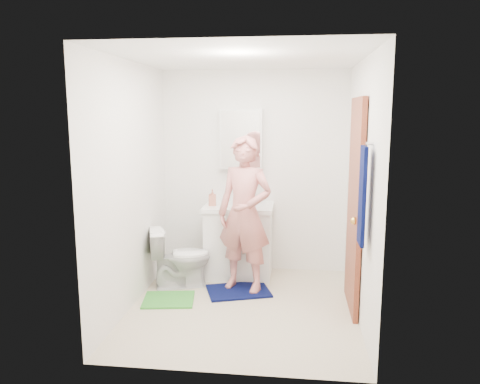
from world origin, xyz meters
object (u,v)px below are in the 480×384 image
object	(u,v)px
towel	(362,196)
soap_dispenser	(212,197)
toothbrush_cup	(250,199)
man	(245,214)
medicine_cabinet	(241,139)
vanity_cabinet	(239,242)
toilet	(180,257)

from	to	relation	value
towel	soap_dispenser	bearing A→B (deg)	136.14
toothbrush_cup	man	bearing A→B (deg)	-90.50
medicine_cabinet	towel	bearing A→B (deg)	-55.39
towel	toothbrush_cup	distance (m)	1.95
soap_dispenser	toothbrush_cup	xyz separation A→B (m)	(0.42, 0.18, -0.05)
vanity_cabinet	toothbrush_cup	bearing A→B (deg)	43.21
medicine_cabinet	toilet	world-z (taller)	medicine_cabinet
vanity_cabinet	man	distance (m)	0.66
toothbrush_cup	man	size ratio (longest dim) A/B	0.07
medicine_cabinet	toothbrush_cup	xyz separation A→B (m)	(0.12, -0.11, -0.70)
towel	soap_dispenser	distance (m)	2.08
soap_dispenser	vanity_cabinet	bearing A→B (deg)	11.82
vanity_cabinet	towel	world-z (taller)	towel
medicine_cabinet	soap_dispenser	world-z (taller)	medicine_cabinet
toilet	vanity_cabinet	bearing A→B (deg)	-73.22
vanity_cabinet	towel	size ratio (longest dim) A/B	1.00
soap_dispenser	toilet	bearing A→B (deg)	-129.89
toilet	toothbrush_cup	xyz separation A→B (m)	(0.72, 0.54, 0.57)
vanity_cabinet	toilet	world-z (taller)	vanity_cabinet
toilet	soap_dispenser	size ratio (longest dim) A/B	3.52
soap_dispenser	toothbrush_cup	world-z (taller)	soap_dispenser
vanity_cabinet	medicine_cabinet	distance (m)	1.22
towel	man	world-z (taller)	man
vanity_cabinet	towel	xyz separation A→B (m)	(1.18, -1.48, 0.85)
medicine_cabinet	toothbrush_cup	bearing A→B (deg)	-41.96
vanity_cabinet	medicine_cabinet	size ratio (longest dim) A/B	1.14
toothbrush_cup	man	distance (m)	0.58
medicine_cabinet	towel	size ratio (longest dim) A/B	0.87
vanity_cabinet	soap_dispenser	size ratio (longest dim) A/B	4.26
towel	toilet	xyz separation A→B (m)	(-1.78, 1.06, -0.92)
man	toilet	bearing A→B (deg)	-164.73
toilet	soap_dispenser	bearing A→B (deg)	-58.25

